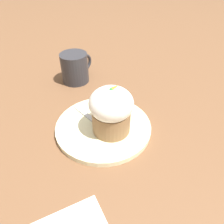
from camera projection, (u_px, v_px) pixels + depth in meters
name	position (u px, v px, depth m)	size (l,w,h in m)	color
ground_plane	(103.00, 129.00, 0.49)	(4.00, 4.00, 0.00)	brown
dessert_plate	(103.00, 127.00, 0.48)	(0.21, 0.21, 0.01)	beige
carrot_cake	(112.00, 110.00, 0.44)	(0.09, 0.09, 0.10)	olive
spoon	(99.00, 126.00, 0.47)	(0.04, 0.13, 0.01)	#B7B7BC
coffee_cup	(75.00, 68.00, 0.62)	(0.11, 0.08, 0.08)	#2D2D33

